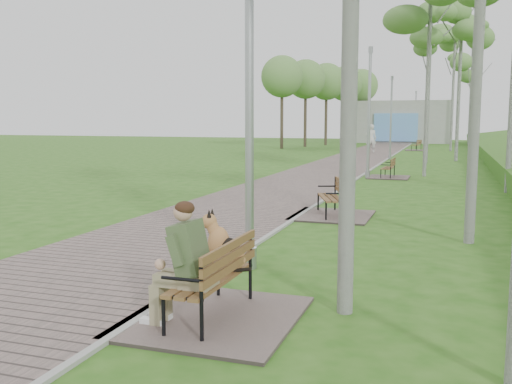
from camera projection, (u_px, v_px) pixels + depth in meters
ground at (180, 295)px, 7.46m from camera, size 120.00×120.00×0.00m
walkway at (341, 165)px, 28.22m from camera, size 3.50×67.00×0.04m
kerb at (377, 166)px, 27.66m from camera, size 0.10×67.00×0.05m
building_north at (398, 122)px, 55.58m from camera, size 10.00×5.20×4.00m
bench_main at (204, 281)px, 6.49m from camera, size 1.87×2.08×1.63m
bench_second at (331, 208)px, 13.45m from camera, size 1.79×1.99×1.10m
bench_third at (388, 173)px, 22.27m from camera, size 1.54×1.71×0.95m
bench_far at (416, 148)px, 41.48m from camera, size 1.57×1.75×0.96m
lamp_post_near at (249, 94)px, 8.46m from camera, size 0.22×0.22×5.68m
lamp_post_second at (369, 117)px, 21.94m from camera, size 0.19×0.19×5.01m
lamp_post_third at (391, 121)px, 32.33m from camera, size 0.18×0.18×4.69m
lamp_post_far at (415, 119)px, 54.77m from camera, size 0.19×0.19×4.94m
pedestrian_near at (371, 139)px, 38.57m from camera, size 0.77×0.57×1.93m
birch_mid_c at (431, 30)px, 28.75m from camera, size 2.53×2.53×8.61m
birch_far_b at (462, 13)px, 30.00m from camera, size 2.68×2.68×9.94m
birch_far_c at (455, 47)px, 39.72m from camera, size 2.73×2.73×9.27m
birch_distant_b at (472, 60)px, 48.76m from camera, size 2.79×2.79×9.27m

